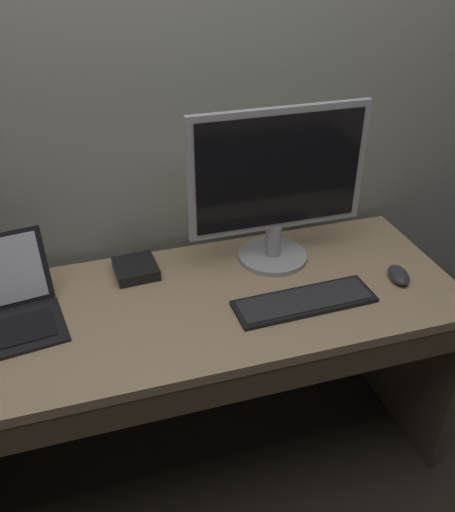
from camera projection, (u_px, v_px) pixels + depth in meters
ground_plane at (192, 460)px, 2.04m from camera, size 14.00×14.00×0.00m
back_wall at (146, 59)px, 1.62m from camera, size 4.17×0.04×2.68m
desk at (187, 349)px, 1.72m from camera, size 1.69×0.62×0.72m
external_monitor at (277, 187)px, 1.71m from camera, size 0.57×0.23×0.52m
wired_keyboard at (304, 301)px, 1.64m from camera, size 0.43×0.14×0.02m
computer_mouse at (399, 275)px, 1.74m from camera, size 0.08×0.12×0.03m
external_drive_box at (136, 269)px, 1.77m from camera, size 0.14×0.15×0.04m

